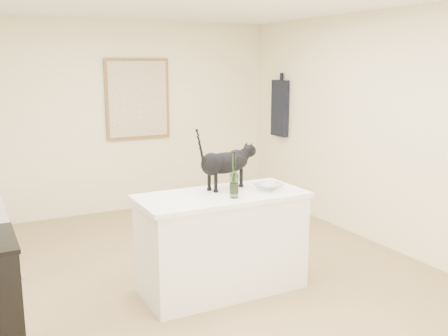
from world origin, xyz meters
TOP-DOWN VIEW (x-y plane):
  - floor at (0.00, 0.00)m, footprint 5.50×5.50m
  - wall_back at (0.00, 2.75)m, footprint 4.50×0.00m
  - wall_right at (2.25, 0.00)m, footprint 0.00×5.50m
  - island_base at (0.10, -0.20)m, footprint 1.44×0.67m
  - island_top at (0.10, -0.20)m, footprint 1.50×0.70m
  - artwork_frame at (0.30, 2.72)m, footprint 0.90×0.03m
  - artwork_canvas at (0.30, 2.70)m, footprint 0.82×0.00m
  - hanging_garment at (2.19, 2.05)m, footprint 0.08×0.34m
  - black_cat at (0.21, -0.05)m, footprint 0.65×0.33m
  - wine_bottle at (0.14, -0.36)m, footprint 0.10×0.10m
  - glass_bowl at (0.54, -0.28)m, footprint 0.27×0.27m

SIDE VIEW (x-z plane):
  - floor at x=0.00m, z-range 0.00..0.00m
  - island_base at x=0.10m, z-range 0.00..0.86m
  - island_top at x=0.10m, z-range 0.86..0.90m
  - glass_bowl at x=0.54m, z-range 0.90..0.96m
  - wine_bottle at x=0.14m, z-range 0.90..1.25m
  - black_cat at x=0.21m, z-range 0.90..1.33m
  - wall_back at x=0.00m, z-range -0.95..3.55m
  - wall_right at x=2.25m, z-range -1.45..4.05m
  - hanging_garment at x=2.19m, z-range 1.00..1.80m
  - artwork_frame at x=0.30m, z-range 1.00..2.10m
  - artwork_canvas at x=0.30m, z-range 1.04..2.06m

